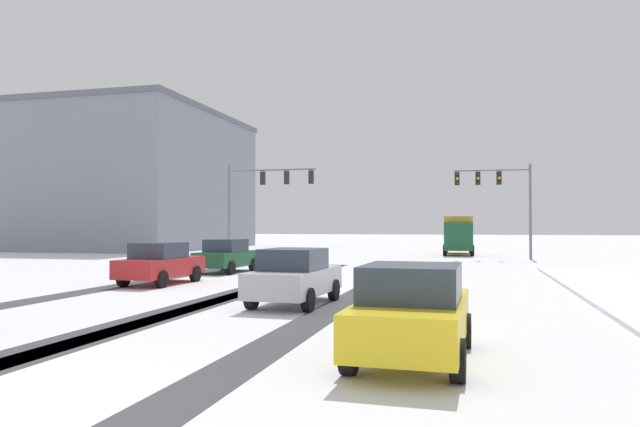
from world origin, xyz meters
TOP-DOWN VIEW (x-y plane):
  - wheel_track_left_lane at (-1.45, 13.06)m, footprint 1.16×28.73m
  - wheel_track_right_lane at (-1.11, 13.06)m, footprint 0.93×28.73m
  - wheel_track_center at (-6.63, 13.06)m, footprint 1.14×28.73m
  - wheel_track_oncoming at (2.59, 13.06)m, footprint 0.98×28.73m
  - traffic_signal_far_left at (-7.61, 32.10)m, footprint 6.40×0.44m
  - traffic_signal_far_right at (8.12, 35.96)m, footprint 5.18×0.70m
  - car_dark_green_lead at (-5.31, 20.65)m, footprint 1.99×4.18m
  - car_red_second at (-5.46, 14.59)m, footprint 1.94×4.15m
  - car_silver_third at (1.33, 10.21)m, footprint 1.96×4.17m
  - car_yellow_cab_fourth at (5.30, 4.02)m, footprint 1.93×4.15m
  - box_truck_delivery at (5.25, 42.26)m, footprint 2.43×7.45m
  - office_building_far_left_block at (-27.42, 47.38)m, footprint 18.87×22.28m

SIDE VIEW (x-z plane):
  - wheel_track_left_lane at x=-1.45m, z-range 0.00..0.01m
  - wheel_track_right_lane at x=-1.11m, z-range 0.00..0.01m
  - wheel_track_center at x=-6.63m, z-range 0.00..0.01m
  - wheel_track_oncoming at x=2.59m, z-range 0.00..0.01m
  - car_dark_green_lead at x=-5.31m, z-range 0.01..1.63m
  - car_red_second at x=-5.46m, z-range 0.01..1.63m
  - car_silver_third at x=1.33m, z-range 0.01..1.63m
  - car_yellow_cab_fourth at x=5.30m, z-range 0.01..1.63m
  - box_truck_delivery at x=5.25m, z-range 0.12..3.14m
  - traffic_signal_far_right at x=8.12m, z-range 1.51..8.01m
  - traffic_signal_far_left at x=-7.61m, z-range 1.55..8.05m
  - office_building_far_left_block at x=-27.42m, z-range 0.01..13.66m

